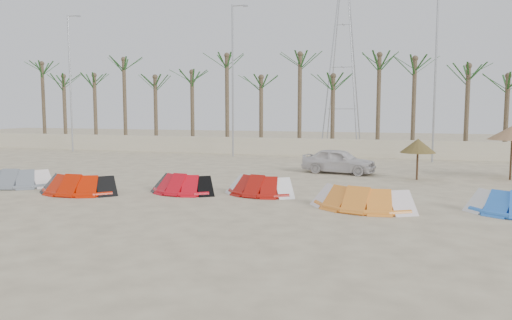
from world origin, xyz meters
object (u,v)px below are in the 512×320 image
(kite_red_right, at_px, (261,184))
(kite_orange, at_px, (362,196))
(kite_grey, at_px, (19,177))
(parasol_mid, at_px, (512,133))
(car, at_px, (339,161))
(parasol_left, at_px, (418,146))
(kite_red_mid, at_px, (184,183))
(kite_red_left, at_px, (82,183))

(kite_red_right, xyz_separation_m, kite_orange, (4.28, -1.70, 0.00))
(kite_grey, distance_m, parasol_mid, 23.73)
(kite_red_right, distance_m, car, 8.01)
(kite_red_right, xyz_separation_m, parasol_mid, (10.76, 7.62, 1.94))
(kite_orange, relative_size, parasol_left, 1.89)
(kite_red_mid, relative_size, kite_orange, 0.79)
(kite_red_left, distance_m, parasol_mid, 20.51)
(kite_red_right, relative_size, kite_orange, 0.82)
(kite_red_left, bearing_deg, kite_red_mid, 17.62)
(parasol_left, height_order, car, parasol_left)
(kite_orange, bearing_deg, car, 102.32)
(kite_grey, relative_size, car, 0.91)
(kite_grey, height_order, car, car)
(kite_red_left, height_order, parasol_left, parasol_left)
(kite_red_left, xyz_separation_m, parasol_mid, (18.09, 9.46, 1.94))
(kite_grey, relative_size, parasol_mid, 1.35)
(kite_red_right, bearing_deg, car, 73.87)
(kite_red_left, height_order, kite_red_mid, same)
(kite_red_mid, bearing_deg, kite_grey, -175.52)
(kite_orange, bearing_deg, parasol_left, 75.77)
(kite_red_mid, height_order, kite_red_right, same)
(kite_red_right, height_order, car, car)
(kite_red_mid, bearing_deg, kite_orange, -8.79)
(kite_red_mid, height_order, parasol_left, parasol_left)
(parasol_mid, bearing_deg, kite_orange, -124.85)
(parasol_mid, bearing_deg, kite_red_left, -152.39)
(parasol_mid, height_order, car, parasol_mid)
(kite_orange, bearing_deg, parasol_mid, 55.15)
(kite_red_left, relative_size, kite_orange, 0.89)
(kite_orange, distance_m, car, 9.61)
(kite_red_left, xyz_separation_m, kite_orange, (11.61, 0.15, 0.00))
(kite_red_mid, xyz_separation_m, car, (5.44, 8.23, 0.27))
(kite_grey, distance_m, car, 16.09)
(kite_red_mid, xyz_separation_m, kite_red_right, (3.22, 0.54, 0.00))
(kite_red_mid, relative_size, parasol_left, 1.50)
(kite_grey, xyz_separation_m, kite_orange, (15.48, -0.53, 0.00))
(kite_grey, distance_m, kite_red_left, 3.93)
(kite_orange, distance_m, parasol_left, 8.32)
(kite_red_left, xyz_separation_m, parasol_left, (13.63, 8.12, 1.29))
(kite_red_mid, bearing_deg, parasol_left, 35.60)
(kite_red_mid, distance_m, kite_orange, 7.58)
(kite_red_mid, bearing_deg, kite_red_right, 9.49)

